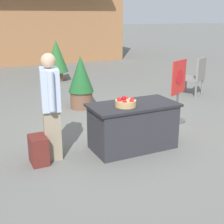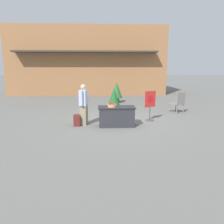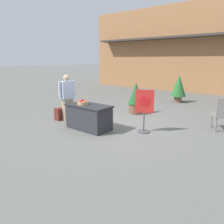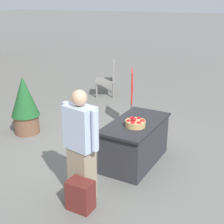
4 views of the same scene
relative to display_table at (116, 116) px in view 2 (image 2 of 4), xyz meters
name	(u,v)px [view 2 (image 2 of 4)]	position (x,y,z in m)	size (l,w,h in m)	color
ground_plane	(119,121)	(0.18, 0.79, -0.37)	(120.00, 120.00, 0.00)	slate
storefront_building	(88,62)	(-1.69, 11.60, 2.36)	(12.76, 5.33, 5.47)	#9E6B42
display_table	(116,116)	(0.00, 0.00, 0.00)	(1.40, 0.73, 0.74)	#2D2D33
apple_basket	(112,105)	(-0.18, -0.07, 0.43)	(0.32, 0.32, 0.16)	tan
person_visitor	(84,104)	(-1.26, 0.23, 0.42)	(0.33, 0.60, 1.58)	gray
backpack	(77,120)	(-1.51, 0.09, -0.16)	(0.24, 0.34, 0.42)	maroon
poster_board	(150,105)	(1.46, 0.77, 0.29)	(0.49, 0.36, 1.25)	#4C4C51
patio_chair	(178,102)	(3.22, 2.35, 0.17)	(0.75, 0.75, 1.01)	gray
potted_plant_far_left	(117,91)	(0.41, 5.78, 0.39)	(0.72, 0.72, 1.32)	brown
potted_plant_near_left	(114,100)	(0.04, 2.51, 0.27)	(0.58, 0.58, 1.21)	brown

